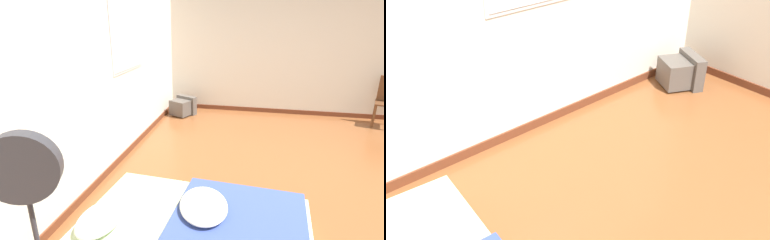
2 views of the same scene
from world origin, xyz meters
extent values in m
plane|color=brown|center=(0.00, 0.00, 0.00)|extent=(20.00, 20.00, 0.00)
cube|color=silver|center=(0.00, 2.82, 1.30)|extent=(8.23, 0.06, 2.60)
cube|color=brown|center=(0.00, 2.78, 0.04)|extent=(8.23, 0.02, 0.09)
cube|color=silver|center=(0.66, 2.78, 1.64)|extent=(0.94, 0.01, 0.92)
cube|color=white|center=(0.66, 2.78, 1.64)|extent=(0.87, 0.01, 0.85)
cube|color=silver|center=(2.94, 0.00, 1.30)|extent=(0.06, 7.98, 2.60)
cube|color=brown|center=(2.90, 0.00, 0.04)|extent=(0.02, 7.98, 0.09)
cube|color=beige|center=(-1.23, 1.46, 0.12)|extent=(1.43, 2.02, 0.24)
ellipsoid|color=silver|center=(-1.40, 2.22, 0.31)|extent=(0.54, 0.37, 0.14)
cube|color=#384C93|center=(-1.25, 1.09, 0.26)|extent=(1.40, 1.21, 0.05)
ellipsoid|color=silver|center=(-1.07, 1.40, 0.33)|extent=(0.67, 0.55, 0.11)
cube|color=#56514C|center=(2.31, 2.46, 0.17)|extent=(0.42, 0.45, 0.30)
cube|color=#56514C|center=(2.49, 2.37, 0.19)|extent=(0.31, 0.45, 0.37)
cube|color=#283342|center=(2.55, 2.34, 0.19)|extent=(0.17, 0.33, 0.27)
cube|color=brown|center=(2.38, -1.12, 0.21)|extent=(0.05, 0.05, 0.42)
cube|color=brown|center=(2.71, -1.23, 0.21)|extent=(0.05, 0.05, 0.42)
cylinder|color=#333338|center=(-2.14, 2.16, 1.18)|extent=(0.23, 0.39, 0.39)
camera|label=1|loc=(-3.29, 1.03, 1.92)|focal=28.00mm
camera|label=2|loc=(-1.39, -0.15, 2.29)|focal=40.00mm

